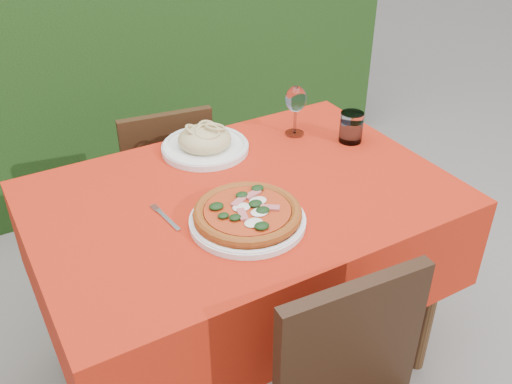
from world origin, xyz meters
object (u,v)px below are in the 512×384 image
water_glass (351,128)px  chair_far (166,181)px  pasta_plate (205,143)px  wine_glass (296,101)px  pizza_plate (247,215)px  fork (168,220)px

water_glass → chair_far: bearing=133.3°
chair_far → water_glass: 0.81m
pasta_plate → wine_glass: 0.35m
pizza_plate → fork: size_ratio=1.94×
wine_glass → fork: bearing=-155.8°
pizza_plate → wine_glass: (0.42, 0.40, 0.10)m
pasta_plate → wine_glass: wine_glass is taller
chair_far → pizza_plate: pizza_plate is taller
chair_far → wine_glass: size_ratio=4.29×
pizza_plate → water_glass: 0.62m
water_glass → wine_glass: (-0.14, 0.14, 0.08)m
pasta_plate → chair_far: bearing=94.9°
pizza_plate → water_glass: (0.56, 0.26, 0.02)m
pizza_plate → fork: 0.23m
chair_far → fork: chair_far is taller
wine_glass → water_glass: bearing=-45.1°
chair_far → water_glass: water_glass is taller
wine_glass → fork: size_ratio=1.09×
fork → pizza_plate: bearing=-40.0°
wine_glass → chair_far: bearing=132.7°
wine_glass → pasta_plate: bearing=171.5°
chair_far → pizza_plate: 0.86m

